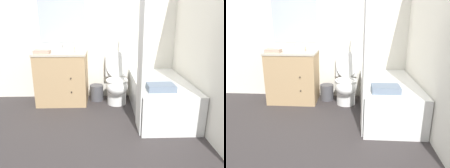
{
  "view_description": "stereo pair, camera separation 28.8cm",
  "coord_description": "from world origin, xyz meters",
  "views": [
    {
      "loc": [
        -0.05,
        -2.11,
        1.41
      ],
      "look_at": [
        0.05,
        0.76,
        0.51
      ],
      "focal_mm": 35.0,
      "sensor_mm": 36.0,
      "label": 1
    },
    {
      "loc": [
        0.24,
        -2.11,
        1.41
      ],
      "look_at": [
        0.05,
        0.76,
        0.51
      ],
      "focal_mm": 35.0,
      "sensor_mm": 36.0,
      "label": 2
    }
  ],
  "objects": [
    {
      "name": "ground_plane",
      "position": [
        0.0,
        0.0,
        0.0
      ],
      "size": [
        14.0,
        14.0,
        0.0
      ],
      "primitive_type": "plane",
      "color": "#383333"
    },
    {
      "name": "wall_back",
      "position": [
        -0.01,
        1.71,
        1.25
      ],
      "size": [
        8.0,
        0.06,
        2.5
      ],
      "color": "white",
      "rests_on": "ground_plane"
    },
    {
      "name": "wall_right",
      "position": [
        1.19,
        0.84,
        1.25
      ],
      "size": [
        0.05,
        2.69,
        2.5
      ],
      "color": "white",
      "rests_on": "ground_plane"
    },
    {
      "name": "vanity_cabinet",
      "position": [
        -0.75,
        1.41,
        0.44
      ],
      "size": [
        0.82,
        0.58,
        0.86
      ],
      "color": "tan",
      "rests_on": "ground_plane"
    },
    {
      "name": "sink_faucet",
      "position": [
        -0.75,
        1.61,
        0.89
      ],
      "size": [
        0.14,
        0.12,
        0.12
      ],
      "color": "silver",
      "rests_on": "vanity_cabinet"
    },
    {
      "name": "toilet",
      "position": [
        0.15,
        1.35,
        0.36
      ],
      "size": [
        0.36,
        0.65,
        0.86
      ],
      "color": "white",
      "rests_on": "ground_plane"
    },
    {
      "name": "bathtub",
      "position": [
        0.77,
        0.94,
        0.26
      ],
      "size": [
        0.76,
        1.49,
        0.51
      ],
      "color": "white",
      "rests_on": "ground_plane"
    },
    {
      "name": "shower_curtain",
      "position": [
        0.38,
        0.42,
        1.01
      ],
      "size": [
        0.02,
        0.36,
        2.01
      ],
      "color": "white",
      "rests_on": "ground_plane"
    },
    {
      "name": "wastebasket",
      "position": [
        -0.19,
        1.48,
        0.14
      ],
      "size": [
        0.23,
        0.23,
        0.27
      ],
      "color": "#4C4C51",
      "rests_on": "ground_plane"
    },
    {
      "name": "tissue_box",
      "position": [
        -0.59,
        1.42,
        0.9
      ],
      "size": [
        0.12,
        0.13,
        0.1
      ],
      "color": "beige",
      "rests_on": "vanity_cabinet"
    },
    {
      "name": "hand_towel_folded",
      "position": [
        -1.0,
        1.26,
        0.89
      ],
      "size": [
        0.24,
        0.16,
        0.06
      ],
      "color": "tan",
      "rests_on": "vanity_cabinet"
    },
    {
      "name": "bath_towel_folded",
      "position": [
        0.66,
        0.49,
        0.55
      ],
      "size": [
        0.35,
        0.24,
        0.08
      ],
      "color": "slate",
      "rests_on": "bathtub"
    }
  ]
}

